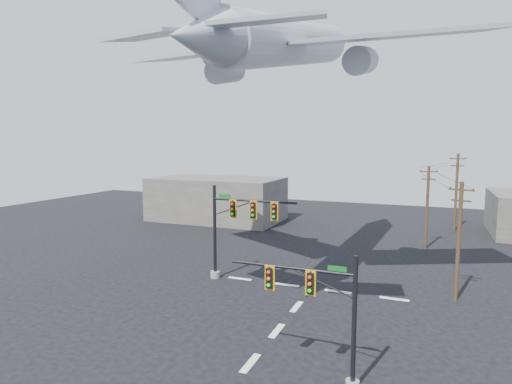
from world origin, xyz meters
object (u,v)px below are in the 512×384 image
at_px(signal_mast_far, 234,228).
at_px(utility_pole_a, 459,239).
at_px(utility_pole_b, 427,206).
at_px(airliner, 290,43).
at_px(utility_pole_c, 456,190).
at_px(signal_mast_near, 325,315).

xyz_separation_m(signal_mast_far, utility_pole_a, (16.23, 1.98, 0.07)).
distance_m(utility_pole_b, airliner, 23.14).
bearing_deg(utility_pole_b, utility_pole_c, 76.24).
xyz_separation_m(signal_mast_near, utility_pole_b, (3.98, 28.87, 1.18)).
relative_size(signal_mast_far, utility_pole_c, 0.79).
relative_size(utility_pole_b, airliner, 0.27).
height_order(signal_mast_near, utility_pole_a, utility_pole_a).
height_order(signal_mast_near, airliner, airliner).
bearing_deg(airliner, utility_pole_c, -24.38).
height_order(signal_mast_far, utility_pole_a, utility_pole_a).
height_order(signal_mast_near, utility_pole_b, utility_pole_b).
height_order(utility_pole_a, utility_pole_b, utility_pole_b).
bearing_deg(utility_pole_c, signal_mast_far, -140.52).
height_order(utility_pole_c, airliner, airliner).
height_order(utility_pole_b, utility_pole_c, utility_pole_c).
relative_size(utility_pole_a, utility_pole_b, 0.97).
distance_m(utility_pole_b, utility_pole_c, 11.75).
distance_m(utility_pole_c, airliner, 32.77).
relative_size(signal_mast_far, utility_pole_a, 0.91).
xyz_separation_m(signal_mast_near, airliner, (-6.10, 13.36, 15.09)).
distance_m(signal_mast_far, airliner, 14.75).
xyz_separation_m(signal_mast_near, signal_mast_far, (-10.09, 11.83, 0.98)).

